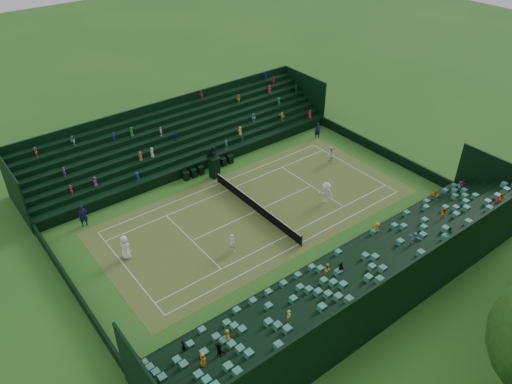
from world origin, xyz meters
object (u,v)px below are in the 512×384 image
tennis_net (256,206)px  player_far_east (326,192)px  player_near_west (125,247)px  player_near_east (232,243)px  player_far_west (331,155)px  umpire_chair (214,165)px

tennis_net → player_far_east: (2.60, 5.65, 0.47)m
player_near_west → player_near_east: size_ratio=1.22×
player_near_west → player_far_west: bearing=-104.9°
tennis_net → player_near_west: 11.41m
tennis_net → player_near_east: bearing=-57.2°
player_far_west → player_near_east: bearing=-50.4°
umpire_chair → player_near_west: umpire_chair is taller
umpire_chair → player_far_west: bearing=65.7°
player_far_east → player_near_east: bearing=-117.3°
tennis_net → umpire_chair: bearing=177.9°
tennis_net → umpire_chair: size_ratio=3.67×
umpire_chair → player_far_west: (4.76, 10.54, -0.51)m
player_near_east → umpire_chair: bearing=-36.5°
umpire_chair → player_far_east: bearing=30.1°
player_near_east → player_far_east: (-0.33, 10.20, 0.17)m
player_near_east → player_far_east: size_ratio=0.83×
player_near_west → player_near_east: player_near_west is taller
player_near_east → player_far_east: 10.21m
tennis_net → umpire_chair: (-6.72, 0.25, 0.83)m
player_near_west → tennis_net: bearing=-113.2°
player_near_east → player_far_east: player_far_east is taller
player_far_west → player_far_east: bearing=-26.5°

